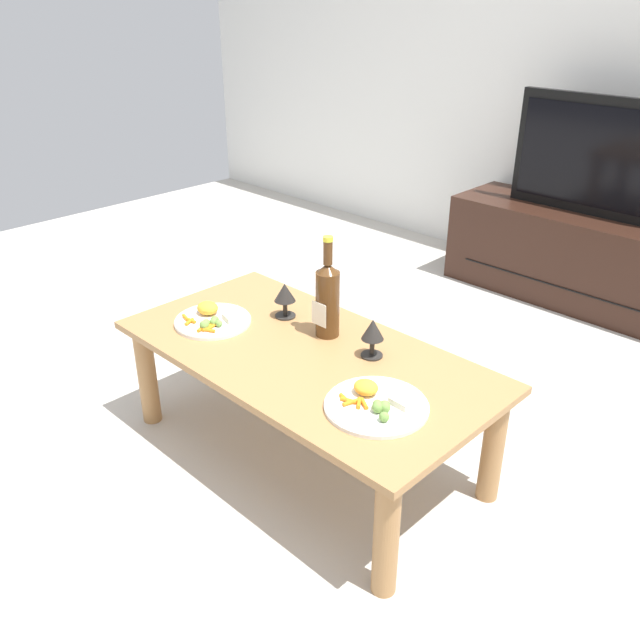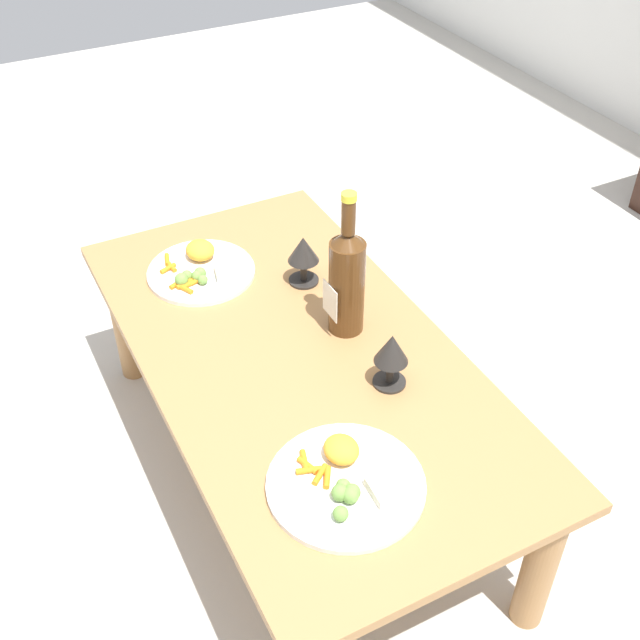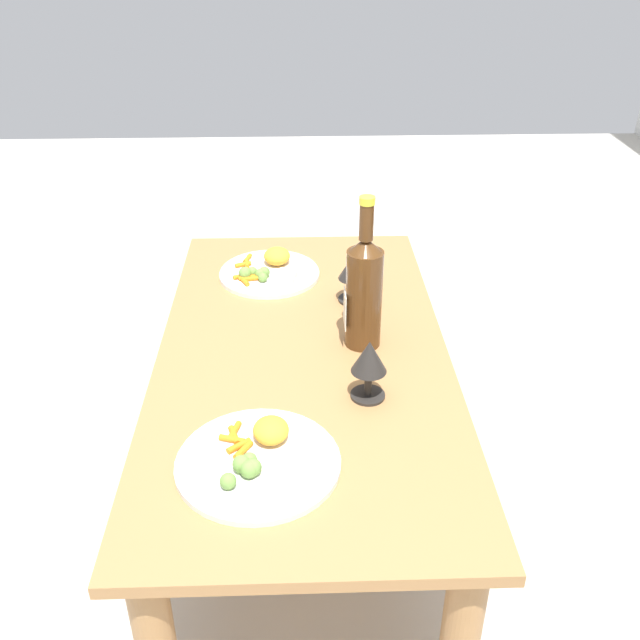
{
  "view_description": "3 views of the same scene",
  "coord_description": "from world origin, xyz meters",
  "px_view_note": "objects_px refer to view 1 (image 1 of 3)",
  "views": [
    {
      "loc": [
        1.37,
        -1.32,
        1.49
      ],
      "look_at": [
        -0.02,
        0.09,
        0.5
      ],
      "focal_mm": 37.3,
      "sensor_mm": 36.0,
      "label": 1
    },
    {
      "loc": [
        1.2,
        -0.56,
        1.6
      ],
      "look_at": [
        -0.01,
        0.06,
        0.48
      ],
      "focal_mm": 44.58,
      "sensor_mm": 36.0,
      "label": 2
    },
    {
      "loc": [
        1.37,
        -0.01,
        1.3
      ],
      "look_at": [
        0.02,
        0.04,
        0.51
      ],
      "focal_mm": 40.21,
      "sensor_mm": 36.0,
      "label": 3
    }
  ],
  "objects_px": {
    "tv_stand": "(580,257)",
    "tv_screen": "(599,157)",
    "dining_table": "(305,369)",
    "goblet_right": "(373,332)",
    "dinner_plate_left": "(212,319)",
    "dinner_plate_right": "(376,404)",
    "goblet_left": "(285,295)",
    "wine_bottle": "(328,297)"
  },
  "relations": [
    {
      "from": "dining_table",
      "to": "tv_screen",
      "type": "distance_m",
      "value": 1.97
    },
    {
      "from": "dining_table",
      "to": "dinner_plate_left",
      "type": "distance_m",
      "value": 0.4
    },
    {
      "from": "dining_table",
      "to": "wine_bottle",
      "type": "height_order",
      "value": "wine_bottle"
    },
    {
      "from": "dining_table",
      "to": "tv_stand",
      "type": "bearing_deg",
      "value": 87.94
    },
    {
      "from": "wine_bottle",
      "to": "goblet_left",
      "type": "distance_m",
      "value": 0.21
    },
    {
      "from": "tv_screen",
      "to": "goblet_left",
      "type": "relative_size",
      "value": 6.6
    },
    {
      "from": "dining_table",
      "to": "wine_bottle",
      "type": "relative_size",
      "value": 3.6
    },
    {
      "from": "tv_stand",
      "to": "dinner_plate_right",
      "type": "xyz_separation_m",
      "value": [
        0.31,
        -2.01,
        0.2
      ]
    },
    {
      "from": "dinner_plate_right",
      "to": "dinner_plate_left",
      "type": "bearing_deg",
      "value": -179.9
    },
    {
      "from": "goblet_left",
      "to": "goblet_right",
      "type": "bearing_deg",
      "value": 0.0
    },
    {
      "from": "tv_screen",
      "to": "dinner_plate_left",
      "type": "relative_size",
      "value": 3.16
    },
    {
      "from": "dining_table",
      "to": "tv_screen",
      "type": "relative_size",
      "value": 1.49
    },
    {
      "from": "wine_bottle",
      "to": "goblet_right",
      "type": "xyz_separation_m",
      "value": [
        0.21,
        -0.01,
        -0.05
      ]
    },
    {
      "from": "dinner_plate_right",
      "to": "goblet_left",
      "type": "bearing_deg",
      "value": 160.64
    },
    {
      "from": "tv_stand",
      "to": "dinner_plate_left",
      "type": "xyz_separation_m",
      "value": [
        -0.45,
        -2.01,
        0.2
      ]
    },
    {
      "from": "goblet_left",
      "to": "dinner_plate_left",
      "type": "bearing_deg",
      "value": -124.49
    },
    {
      "from": "wine_bottle",
      "to": "dinner_plate_left",
      "type": "bearing_deg",
      "value": -147.89
    },
    {
      "from": "dinner_plate_left",
      "to": "dinner_plate_right",
      "type": "distance_m",
      "value": 0.76
    },
    {
      "from": "tv_screen",
      "to": "wine_bottle",
      "type": "height_order",
      "value": "tv_screen"
    },
    {
      "from": "tv_screen",
      "to": "goblet_left",
      "type": "xyz_separation_m",
      "value": [
        -0.3,
        -1.79,
        -0.25
      ]
    },
    {
      "from": "tv_stand",
      "to": "goblet_right",
      "type": "relative_size",
      "value": 10.17
    },
    {
      "from": "dining_table",
      "to": "tv_screen",
      "type": "height_order",
      "value": "tv_screen"
    },
    {
      "from": "goblet_left",
      "to": "tv_stand",
      "type": "bearing_deg",
      "value": 80.4
    },
    {
      "from": "dining_table",
      "to": "goblet_right",
      "type": "bearing_deg",
      "value": 36.38
    },
    {
      "from": "dining_table",
      "to": "goblet_right",
      "type": "xyz_separation_m",
      "value": [
        0.18,
        0.13,
        0.16
      ]
    },
    {
      "from": "dining_table",
      "to": "goblet_left",
      "type": "relative_size",
      "value": 9.87
    },
    {
      "from": "tv_stand",
      "to": "tv_screen",
      "type": "bearing_deg",
      "value": -90.0
    },
    {
      "from": "wine_bottle",
      "to": "dinner_plate_left",
      "type": "height_order",
      "value": "wine_bottle"
    },
    {
      "from": "wine_bottle",
      "to": "goblet_left",
      "type": "height_order",
      "value": "wine_bottle"
    },
    {
      "from": "dining_table",
      "to": "dinner_plate_right",
      "type": "relative_size",
      "value": 4.28
    },
    {
      "from": "dining_table",
      "to": "dinner_plate_left",
      "type": "xyz_separation_m",
      "value": [
        -0.38,
        -0.09,
        0.08
      ]
    },
    {
      "from": "tv_stand",
      "to": "tv_screen",
      "type": "distance_m",
      "value": 0.52
    },
    {
      "from": "wine_bottle",
      "to": "dinner_plate_left",
      "type": "xyz_separation_m",
      "value": [
        -0.35,
        -0.22,
        -0.13
      ]
    },
    {
      "from": "dinner_plate_left",
      "to": "goblet_right",
      "type": "bearing_deg",
      "value": 21.11
    },
    {
      "from": "goblet_right",
      "to": "dinner_plate_right",
      "type": "distance_m",
      "value": 0.3
    },
    {
      "from": "goblet_left",
      "to": "goblet_right",
      "type": "xyz_separation_m",
      "value": [
        0.41,
        0.0,
        0.0
      ]
    },
    {
      "from": "tv_stand",
      "to": "goblet_left",
      "type": "distance_m",
      "value": 1.84
    },
    {
      "from": "goblet_right",
      "to": "tv_screen",
      "type": "bearing_deg",
      "value": 93.44
    },
    {
      "from": "tv_screen",
      "to": "dinner_plate_right",
      "type": "bearing_deg",
      "value": -81.27
    },
    {
      "from": "dinner_plate_right",
      "to": "dining_table",
      "type": "bearing_deg",
      "value": 167.37
    },
    {
      "from": "tv_screen",
      "to": "wine_bottle",
      "type": "distance_m",
      "value": 1.8
    },
    {
      "from": "wine_bottle",
      "to": "goblet_right",
      "type": "height_order",
      "value": "wine_bottle"
    }
  ]
}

